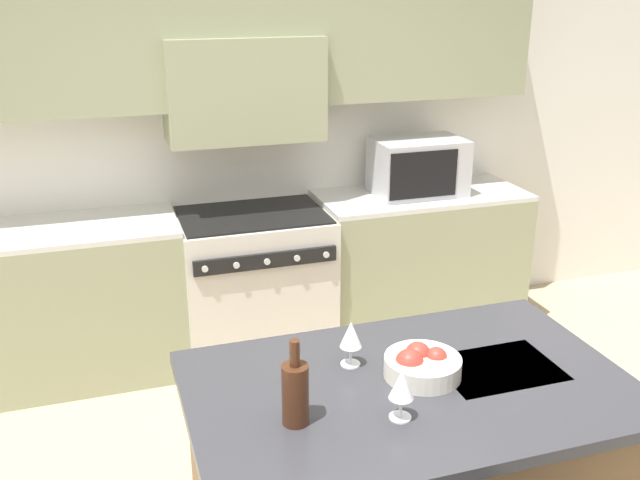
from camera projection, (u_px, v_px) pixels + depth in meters
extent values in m
cube|color=silver|center=(237.00, 132.00, 4.49)|extent=(10.00, 0.06, 2.70)
cube|color=gray|center=(240.00, 31.00, 4.09)|extent=(3.63, 0.34, 0.85)
cube|color=gray|center=(243.00, 89.00, 4.18)|extent=(0.92, 0.40, 0.60)
cube|color=gray|center=(64.00, 306.00, 4.17)|extent=(1.36, 0.62, 0.91)
cube|color=silver|center=(54.00, 230.00, 4.00)|extent=(1.36, 0.62, 0.03)
cube|color=gray|center=(418.00, 262.00, 4.82)|extent=(1.36, 0.62, 0.91)
cube|color=silver|center=(422.00, 195.00, 4.65)|extent=(1.36, 0.62, 0.03)
cube|color=beige|center=(255.00, 284.00, 4.47)|extent=(0.91, 0.66, 0.91)
cube|color=black|center=(252.00, 215.00, 4.32)|extent=(0.87, 0.61, 0.01)
cube|color=black|center=(266.00, 261.00, 4.07)|extent=(0.84, 0.02, 0.09)
cylinder|color=silver|center=(205.00, 269.00, 3.96)|extent=(0.04, 0.02, 0.04)
cylinder|color=silver|center=(236.00, 265.00, 4.01)|extent=(0.04, 0.02, 0.04)
cylinder|color=silver|center=(267.00, 261.00, 4.06)|extent=(0.04, 0.02, 0.04)
cylinder|color=silver|center=(297.00, 258.00, 4.11)|extent=(0.04, 0.02, 0.04)
cylinder|color=silver|center=(326.00, 254.00, 4.16)|extent=(0.04, 0.02, 0.04)
cube|color=#B7B7BC|center=(418.00, 167.00, 4.58)|extent=(0.57, 0.38, 0.36)
cube|color=black|center=(424.00, 175.00, 4.39)|extent=(0.45, 0.01, 0.29)
cube|color=#333338|center=(410.00, 389.00, 2.55)|extent=(1.59, 0.99, 0.04)
cube|color=#2D2D30|center=(498.00, 369.00, 2.65)|extent=(0.44, 0.32, 0.01)
cylinder|color=#B2B2B7|center=(472.00, 345.00, 2.82)|extent=(0.02, 0.02, 0.00)
cylinder|color=#422314|center=(295.00, 394.00, 2.29)|extent=(0.09, 0.09, 0.21)
cylinder|color=#422314|center=(295.00, 353.00, 2.24)|extent=(0.03, 0.03, 0.09)
cylinder|color=white|center=(400.00, 417.00, 2.35)|extent=(0.07, 0.07, 0.01)
cylinder|color=white|center=(401.00, 407.00, 2.33)|extent=(0.01, 0.01, 0.07)
cone|color=white|center=(402.00, 384.00, 2.30)|extent=(0.08, 0.08, 0.10)
cylinder|color=white|center=(350.00, 364.00, 2.67)|extent=(0.07, 0.07, 0.01)
cylinder|color=white|center=(351.00, 355.00, 2.66)|extent=(0.01, 0.01, 0.07)
cone|color=white|center=(351.00, 334.00, 2.63)|extent=(0.08, 0.08, 0.10)
cylinder|color=silver|center=(423.00, 367.00, 2.58)|extent=(0.28, 0.28, 0.07)
sphere|color=red|center=(409.00, 363.00, 2.56)|extent=(0.11, 0.11, 0.11)
sphere|color=red|center=(436.00, 358.00, 2.59)|extent=(0.08, 0.08, 0.08)
sphere|color=red|center=(418.00, 355.00, 2.61)|extent=(0.10, 0.10, 0.10)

